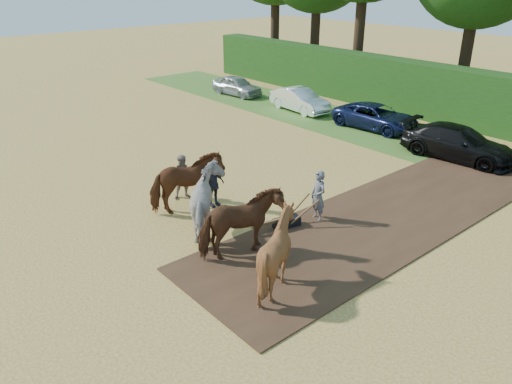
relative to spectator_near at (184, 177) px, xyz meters
The scene contains 6 objects.
ground 4.76m from the spectator_near, 22.47° to the right, with size 120.00×120.00×0.00m, color gold.
earth_strip 7.86m from the spectator_near, 41.77° to the left, with size 4.50×17.00×0.05m, color #472D1C.
grass_verge 12.98m from the spectator_near, 70.46° to the left, with size 50.00×5.00×0.03m, color #38601E.
spectator_near is the anchor object (origin of this frame).
spectator_far 1.29m from the spectator_near, 19.26° to the left, with size 0.94×0.39×1.61m, color #272935.
plough_team 3.81m from the spectator_near, 12.29° to the right, with size 7.29×5.09×2.12m.
Camera 1 is at (10.25, -7.16, 7.83)m, focal length 35.00 mm.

